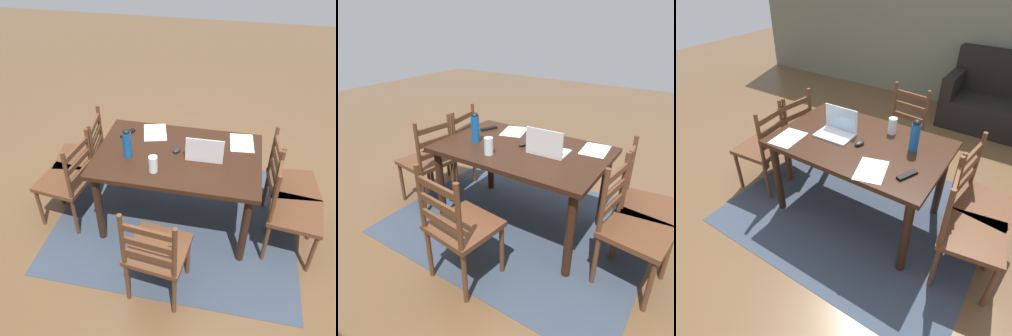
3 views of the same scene
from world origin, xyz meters
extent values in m
plane|color=brown|center=(0.00, 0.00, 0.00)|extent=(14.00, 14.00, 0.00)
cube|color=#333D4C|center=(0.00, 0.00, 0.00)|extent=(2.30, 1.90, 0.01)
cube|color=black|center=(0.00, 0.00, 0.76)|extent=(1.44, 0.94, 0.04)
cylinder|color=black|center=(-0.64, -0.39, 0.37)|extent=(0.07, 0.07, 0.74)
cylinder|color=black|center=(0.64, -0.39, 0.37)|extent=(0.07, 0.07, 0.74)
cylinder|color=black|center=(-0.64, 0.39, 0.37)|extent=(0.07, 0.07, 0.74)
cylinder|color=black|center=(0.64, 0.39, 0.37)|extent=(0.07, 0.07, 0.74)
cube|color=#56331E|center=(0.00, 0.80, 0.45)|extent=(0.49, 0.49, 0.04)
cylinder|color=#56331E|center=(0.17, 0.59, 0.21)|extent=(0.04, 0.04, 0.43)
cylinder|color=#56331E|center=(-0.21, 0.63, 0.21)|extent=(0.04, 0.04, 0.43)
cylinder|color=#56331E|center=(0.21, 0.97, 0.21)|extent=(0.04, 0.04, 0.43)
cylinder|color=#56331E|center=(-0.17, 1.01, 0.21)|extent=(0.04, 0.04, 0.43)
cylinder|color=#56331E|center=(0.21, 0.98, 0.70)|extent=(0.04, 0.04, 0.50)
cylinder|color=#56331E|center=(-0.17, 1.02, 0.70)|extent=(0.04, 0.04, 0.50)
cube|color=#56331E|center=(0.02, 1.00, 0.60)|extent=(0.36, 0.06, 0.05)
cube|color=#56331E|center=(0.02, 1.00, 0.72)|extent=(0.36, 0.06, 0.05)
cube|color=#56331E|center=(0.02, 1.00, 0.85)|extent=(0.36, 0.06, 0.05)
cube|color=#56331E|center=(1.05, -0.19, 0.45)|extent=(0.50, 0.50, 0.04)
cylinder|color=#56331E|center=(1.21, 0.03, 0.21)|extent=(0.04, 0.04, 0.43)
cylinder|color=#56331E|center=(1.27, -0.35, 0.21)|extent=(0.04, 0.04, 0.43)
cylinder|color=#56331E|center=(0.83, -0.03, 0.21)|extent=(0.04, 0.04, 0.43)
cylinder|color=#56331E|center=(0.89, -0.40, 0.21)|extent=(0.04, 0.04, 0.43)
cylinder|color=#56331E|center=(0.82, -0.03, 0.70)|extent=(0.04, 0.04, 0.50)
cylinder|color=#56331E|center=(0.88, -0.40, 0.70)|extent=(0.04, 0.04, 0.50)
cube|color=#56331E|center=(0.85, -0.22, 0.60)|extent=(0.08, 0.36, 0.05)
cube|color=#56331E|center=(0.85, -0.22, 0.72)|extent=(0.08, 0.36, 0.05)
cube|color=#56331E|center=(0.85, -0.22, 0.85)|extent=(0.08, 0.36, 0.05)
cube|color=#56331E|center=(-1.05, 0.19, 0.45)|extent=(0.49, 0.49, 0.04)
cylinder|color=#56331E|center=(-1.26, 0.02, 0.21)|extent=(0.04, 0.04, 0.43)
cylinder|color=#56331E|center=(-1.21, 0.40, 0.21)|extent=(0.04, 0.04, 0.43)
cylinder|color=#56331E|center=(-0.89, -0.03, 0.21)|extent=(0.04, 0.04, 0.43)
cylinder|color=#56331E|center=(-0.84, 0.35, 0.21)|extent=(0.04, 0.04, 0.43)
cylinder|color=#56331E|center=(-0.88, -0.03, 0.70)|extent=(0.04, 0.04, 0.50)
cylinder|color=#56331E|center=(-0.83, 0.35, 0.70)|extent=(0.04, 0.04, 0.50)
cube|color=#56331E|center=(-0.85, 0.16, 0.60)|extent=(0.07, 0.36, 0.05)
cube|color=#56331E|center=(-0.85, 0.16, 0.72)|extent=(0.07, 0.36, 0.05)
cube|color=#56331E|center=(-0.85, 0.16, 0.85)|extent=(0.07, 0.36, 0.05)
cube|color=#56331E|center=(-1.05, -0.19, 0.45)|extent=(0.48, 0.48, 0.04)
cylinder|color=#56331E|center=(-1.22, -0.39, 0.21)|extent=(0.04, 0.04, 0.43)
cylinder|color=#56331E|center=(-1.26, -0.02, 0.21)|extent=(0.04, 0.04, 0.43)
cylinder|color=#56331E|center=(-0.84, -0.36, 0.21)|extent=(0.04, 0.04, 0.43)
cylinder|color=#56331E|center=(-0.88, 0.02, 0.21)|extent=(0.04, 0.04, 0.43)
cylinder|color=#56331E|center=(-0.83, -0.36, 0.70)|extent=(0.04, 0.04, 0.50)
cylinder|color=#56331E|center=(-0.87, 0.02, 0.70)|extent=(0.04, 0.04, 0.50)
cube|color=#56331E|center=(-0.85, -0.17, 0.60)|extent=(0.06, 0.36, 0.05)
cube|color=#56331E|center=(-0.85, -0.17, 0.72)|extent=(0.06, 0.36, 0.05)
cube|color=#56331E|center=(-0.85, -0.17, 0.85)|extent=(0.06, 0.36, 0.05)
cube|color=#56331E|center=(1.05, 0.19, 0.45)|extent=(0.49, 0.49, 0.04)
cylinder|color=#56331E|center=(1.26, 0.35, 0.21)|extent=(0.04, 0.04, 0.43)
cylinder|color=#56331E|center=(1.21, -0.03, 0.21)|extent=(0.04, 0.04, 0.43)
cylinder|color=#56331E|center=(0.89, 0.40, 0.21)|extent=(0.04, 0.04, 0.43)
cylinder|color=#56331E|center=(0.84, 0.02, 0.21)|extent=(0.04, 0.04, 0.43)
cylinder|color=#56331E|center=(0.88, 0.40, 0.70)|extent=(0.04, 0.04, 0.50)
cylinder|color=#56331E|center=(0.83, 0.02, 0.70)|extent=(0.04, 0.04, 0.50)
cube|color=#56331E|center=(0.85, 0.21, 0.60)|extent=(0.07, 0.36, 0.05)
cube|color=#56331E|center=(0.85, 0.21, 0.72)|extent=(0.07, 0.36, 0.05)
cube|color=#56331E|center=(0.85, 0.21, 0.85)|extent=(0.07, 0.36, 0.05)
cube|color=silver|center=(-0.23, -0.04, 0.79)|extent=(0.32, 0.23, 0.02)
cube|color=silver|center=(-0.23, 0.06, 0.90)|extent=(0.32, 0.02, 0.21)
cube|color=#A5CCEA|center=(-0.23, 0.06, 0.90)|extent=(0.30, 0.01, 0.19)
cylinder|color=#145199|center=(0.42, 0.11, 0.90)|extent=(0.07, 0.07, 0.24)
sphere|color=black|center=(0.42, 0.11, 1.02)|extent=(0.07, 0.07, 0.07)
cylinder|color=silver|center=(0.16, 0.28, 0.85)|extent=(0.07, 0.07, 0.14)
ellipsoid|color=black|center=(0.02, -0.05, 0.80)|extent=(0.08, 0.11, 0.03)
cube|color=black|center=(0.53, -0.22, 0.79)|extent=(0.11, 0.17, 0.02)
cube|color=white|center=(-0.54, -0.29, 0.78)|extent=(0.24, 0.31, 0.00)
cube|color=white|center=(0.28, -0.31, 0.78)|extent=(0.28, 0.34, 0.00)
camera|label=1|loc=(-0.44, 2.52, 2.62)|focal=38.49mm
camera|label=2|loc=(-1.26, 2.14, 1.80)|focal=33.26mm
camera|label=3|loc=(1.09, -1.87, 2.07)|focal=31.91mm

